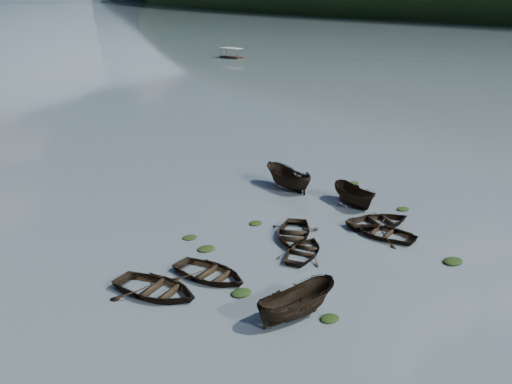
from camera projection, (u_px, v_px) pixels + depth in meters
ground_plane at (389, 290)px, 29.87m from camera, size 2400.00×2400.00×0.00m
rowboat_0 at (156, 294)px, 29.54m from camera, size 5.26×5.87×1.00m
rowboat_1 at (304, 254)px, 33.94m from camera, size 4.70×4.30×0.79m
rowboat_2 at (296, 316)px, 27.52m from camera, size 4.55×1.72×1.75m
rowboat_3 at (384, 236)px, 36.44m from camera, size 4.09×4.85×0.86m
rowboat_4 at (379, 225)px, 38.14m from camera, size 5.16×4.28×0.92m
rowboat_5 at (354, 204)px, 41.78m from camera, size 2.33×4.58×1.69m
rowboat_6 at (210, 278)px, 31.20m from camera, size 4.56×5.33×0.93m
rowboat_7 at (293, 237)px, 36.33m from camera, size 5.34×5.33×0.91m
rowboat_8 at (287, 188)px, 45.20m from camera, size 1.89×4.91×1.89m
weed_clump_0 at (330, 319)px, 27.26m from camera, size 0.99×0.81×0.22m
weed_clump_1 at (241, 294)px, 29.53m from camera, size 1.13×0.90×0.25m
weed_clump_2 at (453, 262)px, 32.93m from camera, size 1.25×1.00×0.27m
weed_clump_3 at (256, 224)px, 38.32m from camera, size 0.96×0.81×0.21m
weed_clump_4 at (403, 210)px, 40.80m from camera, size 1.00×0.79×0.21m
weed_clump_5 at (206, 250)px, 34.55m from camera, size 1.11×0.89×0.23m
weed_clump_6 at (190, 238)px, 36.14m from camera, size 0.96×0.80×0.20m
weed_clump_7 at (353, 184)px, 46.15m from camera, size 1.05×0.84×0.23m
pontoon_right at (232, 58)px, 130.09m from camera, size 3.63×6.01×2.15m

